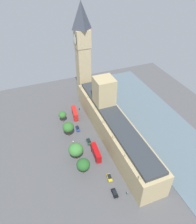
{
  "coord_description": "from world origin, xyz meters",
  "views": [
    {
      "loc": [
        37.78,
        77.36,
        84.82
      ],
      "look_at": [
        1.0,
        -15.74,
        7.94
      ],
      "focal_mm": 35.32,
      "sensor_mm": 36.0,
      "label": 1
    }
  ],
  "objects_px": {
    "plane_tree_leading": "(76,150)",
    "pedestrian_midblock": "(127,193)",
    "car_yellow_cab_kerbside": "(109,177)",
    "double_decker_bus_far_end": "(75,113)",
    "car_black_opposite_hall": "(115,193)",
    "plane_tree_slot_11": "(62,115)",
    "parliament_building": "(113,124)",
    "plane_tree_by_river_gate": "(83,165)",
    "street_lamp_slot_12": "(73,144)",
    "plane_tree_slot_10": "(68,127)",
    "double_decker_bus_corner": "(96,152)",
    "pedestrian_under_trees": "(79,109)",
    "clock_tower": "(83,53)",
    "car_dark_green_trailing": "(89,141)",
    "car_blue_near_tower": "(78,128)"
  },
  "relations": [
    {
      "from": "double_decker_bus_far_end",
      "to": "car_blue_near_tower",
      "type": "bearing_deg",
      "value": 87.23
    },
    {
      "from": "double_decker_bus_far_end",
      "to": "double_decker_bus_corner",
      "type": "distance_m",
      "value": 34.58
    },
    {
      "from": "car_yellow_cab_kerbside",
      "to": "double_decker_bus_far_end",
      "type": "bearing_deg",
      "value": -80.87
    },
    {
      "from": "parliament_building",
      "to": "plane_tree_by_river_gate",
      "type": "height_order",
      "value": "parliament_building"
    },
    {
      "from": "car_black_opposite_hall",
      "to": "plane_tree_slot_10",
      "type": "bearing_deg",
      "value": 105.24
    },
    {
      "from": "parliament_building",
      "to": "pedestrian_midblock",
      "type": "bearing_deg",
      "value": 75.87
    },
    {
      "from": "car_black_opposite_hall",
      "to": "pedestrian_midblock",
      "type": "relative_size",
      "value": 2.6
    },
    {
      "from": "car_dark_green_trailing",
      "to": "pedestrian_midblock",
      "type": "distance_m",
      "value": 35.22
    },
    {
      "from": "car_black_opposite_hall",
      "to": "plane_tree_leading",
      "type": "distance_m",
      "value": 26.98
    },
    {
      "from": "double_decker_bus_corner",
      "to": "car_yellow_cab_kerbside",
      "type": "distance_m",
      "value": 14.82
    },
    {
      "from": "parliament_building",
      "to": "pedestrian_under_trees",
      "type": "relative_size",
      "value": 49.29
    },
    {
      "from": "street_lamp_slot_12",
      "to": "clock_tower",
      "type": "bearing_deg",
      "value": -115.23
    },
    {
      "from": "parliament_building",
      "to": "plane_tree_slot_10",
      "type": "relative_size",
      "value": 8.7
    },
    {
      "from": "plane_tree_leading",
      "to": "street_lamp_slot_12",
      "type": "distance_m",
      "value": 6.53
    },
    {
      "from": "car_yellow_cab_kerbside",
      "to": "plane_tree_slot_11",
      "type": "distance_m",
      "value": 47.73
    },
    {
      "from": "parliament_building",
      "to": "plane_tree_by_river_gate",
      "type": "xyz_separation_m",
      "value": [
        22.43,
        17.77,
        -2.55
      ]
    },
    {
      "from": "car_black_opposite_hall",
      "to": "plane_tree_slot_11",
      "type": "distance_m",
      "value": 55.41
    },
    {
      "from": "double_decker_bus_far_end",
      "to": "plane_tree_leading",
      "type": "distance_m",
      "value": 33.99
    },
    {
      "from": "street_lamp_slot_12",
      "to": "plane_tree_slot_10",
      "type": "bearing_deg",
      "value": -92.37
    },
    {
      "from": "clock_tower",
      "to": "plane_tree_leading",
      "type": "xyz_separation_m",
      "value": [
        21.58,
        51.0,
        -25.71
      ]
    },
    {
      "from": "car_yellow_cab_kerbside",
      "to": "car_black_opposite_hall",
      "type": "xyz_separation_m",
      "value": [
        1.06,
        8.02,
        0.0
      ]
    },
    {
      "from": "double_decker_bus_corner",
      "to": "plane_tree_slot_10",
      "type": "relative_size",
      "value": 1.16
    },
    {
      "from": "plane_tree_leading",
      "to": "plane_tree_slot_11",
      "type": "height_order",
      "value": "plane_tree_leading"
    },
    {
      "from": "pedestrian_midblock",
      "to": "pedestrian_under_trees",
      "type": "relative_size",
      "value": 1.06
    },
    {
      "from": "clock_tower",
      "to": "plane_tree_leading",
      "type": "bearing_deg",
      "value": 67.06
    },
    {
      "from": "clock_tower",
      "to": "double_decker_bus_far_end",
      "type": "relative_size",
      "value": 5.78
    },
    {
      "from": "double_decker_bus_corner",
      "to": "street_lamp_slot_12",
      "type": "relative_size",
      "value": 1.73
    },
    {
      "from": "car_yellow_cab_kerbside",
      "to": "pedestrian_under_trees",
      "type": "height_order",
      "value": "car_yellow_cab_kerbside"
    },
    {
      "from": "double_decker_bus_far_end",
      "to": "double_decker_bus_corner",
      "type": "height_order",
      "value": "same"
    },
    {
      "from": "car_yellow_cab_kerbside",
      "to": "pedestrian_under_trees",
      "type": "bearing_deg",
      "value": -85.83
    },
    {
      "from": "car_dark_green_trailing",
      "to": "plane_tree_slot_11",
      "type": "distance_m",
      "value": 23.75
    },
    {
      "from": "plane_tree_leading",
      "to": "car_blue_near_tower",
      "type": "bearing_deg",
      "value": -108.77
    },
    {
      "from": "double_decker_bus_far_end",
      "to": "pedestrian_midblock",
      "type": "bearing_deg",
      "value": 102.12
    },
    {
      "from": "plane_tree_leading",
      "to": "pedestrian_midblock",
      "type": "bearing_deg",
      "value": 117.87
    },
    {
      "from": "car_blue_near_tower",
      "to": "plane_tree_slot_11",
      "type": "bearing_deg",
      "value": -53.7
    },
    {
      "from": "double_decker_bus_corner",
      "to": "car_black_opposite_hall",
      "type": "xyz_separation_m",
      "value": [
        0.26,
        22.71,
        -1.75
      ]
    },
    {
      "from": "double_decker_bus_corner",
      "to": "pedestrian_under_trees",
      "type": "xyz_separation_m",
      "value": [
        -4.12,
        -39.92,
        -1.91
      ]
    },
    {
      "from": "clock_tower",
      "to": "plane_tree_slot_10",
      "type": "bearing_deg",
      "value": 58.81
    },
    {
      "from": "car_dark_green_trailing",
      "to": "plane_tree_leading",
      "type": "distance_m",
      "value": 13.57
    },
    {
      "from": "double_decker_bus_far_end",
      "to": "plane_tree_slot_11",
      "type": "height_order",
      "value": "plane_tree_slot_11"
    },
    {
      "from": "pedestrian_midblock",
      "to": "plane_tree_leading",
      "type": "xyz_separation_m",
      "value": [
        14.16,
        -26.78,
        5.62
      ]
    },
    {
      "from": "plane_tree_by_river_gate",
      "to": "car_dark_green_trailing",
      "type": "bearing_deg",
      "value": -116.61
    },
    {
      "from": "pedestrian_under_trees",
      "to": "plane_tree_slot_10",
      "type": "distance_m",
      "value": 25.3
    },
    {
      "from": "clock_tower",
      "to": "plane_tree_slot_10",
      "type": "height_order",
      "value": "clock_tower"
    },
    {
      "from": "plane_tree_slot_10",
      "to": "double_decker_bus_far_end",
      "type": "bearing_deg",
      "value": -117.45
    },
    {
      "from": "double_decker_bus_corner",
      "to": "street_lamp_slot_12",
      "type": "height_order",
      "value": "street_lamp_slot_12"
    },
    {
      "from": "parliament_building",
      "to": "clock_tower",
      "type": "bearing_deg",
      "value": -88.1
    },
    {
      "from": "car_dark_green_trailing",
      "to": "car_black_opposite_hall",
      "type": "bearing_deg",
      "value": 91.5
    },
    {
      "from": "plane_tree_by_river_gate",
      "to": "plane_tree_slot_11",
      "type": "xyz_separation_m",
      "value": [
        -0.33,
        -39.29,
        -0.53
      ]
    },
    {
      "from": "pedestrian_under_trees",
      "to": "clock_tower",
      "type": "bearing_deg",
      "value": -16.93
    }
  ]
}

